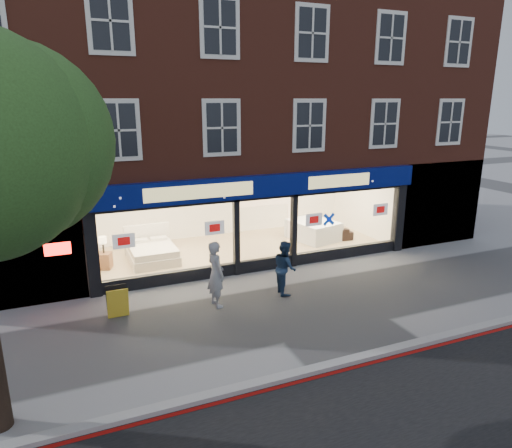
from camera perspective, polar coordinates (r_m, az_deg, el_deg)
ground at (r=13.18m, az=6.66°, el=-10.08°), size 120.00×120.00×0.00m
kerb_line at (r=10.92m, az=14.93°, el=-16.27°), size 60.00×0.10×0.01m
kerb_stone at (r=11.02m, az=14.30°, el=-15.57°), size 60.00×0.25×0.12m
showroom_floor at (r=17.58m, az=-1.71°, el=-3.18°), size 11.00×4.50×0.10m
building at (r=18.27m, az=-3.93°, el=18.57°), size 19.00×8.26×10.30m
display_bed at (r=16.57m, az=-12.87°, el=-3.41°), size 1.66×2.00×1.12m
bedside_table at (r=16.24m, az=-18.41°, el=-4.37°), size 0.58×0.58×0.55m
mattress_stack at (r=18.73m, az=7.16°, el=-0.75°), size 1.90×2.20×0.75m
sofa at (r=18.73m, az=9.38°, el=-1.26°), size 1.74×0.81×0.49m
a_board at (r=12.82m, az=-16.92°, el=-9.31°), size 0.57×0.37×0.86m
pedestrian_grey at (r=12.78m, az=-5.05°, el=-6.24°), size 0.55×0.75×1.89m
pedestrian_blue at (r=13.62m, az=3.62°, el=-5.41°), size 0.72×0.87×1.62m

